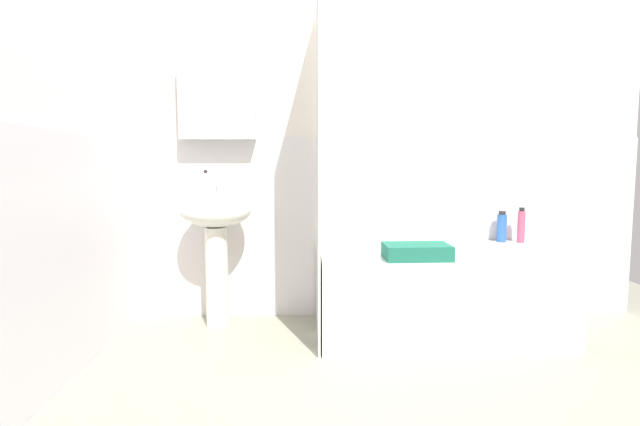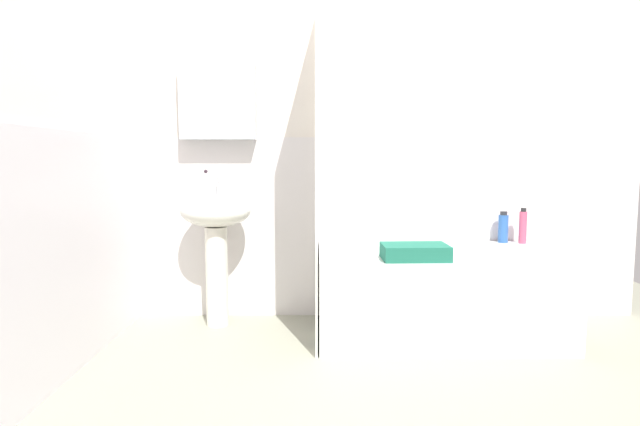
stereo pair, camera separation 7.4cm
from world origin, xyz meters
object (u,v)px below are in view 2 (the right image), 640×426
Objects in this scene: lotion_bottle at (505,228)px; bathtub at (439,293)px; soap_dispenser at (208,184)px; towel_folded at (417,252)px; sink at (218,230)px; body_wash_bottle at (525,227)px.

bathtub is at bearing -147.22° from lotion_bottle.
towel_folded is at bearing -21.74° from soap_dispenser.
sink is 1.86m from lotion_bottle.
soap_dispenser is at bearing -178.70° from body_wash_bottle.
sink is at bearing -177.26° from body_wash_bottle.
towel_folded reaches higher than bathtub.
bathtub is at bearing -9.43° from soap_dispenser.
soap_dispenser is 1.58m from bathtub.
lotion_bottle is at bearing 3.98° from sink.
bathtub is 6.93× the size of lotion_bottle.
sink is 1.42m from bathtub.
lotion_bottle is at bearing 163.15° from body_wash_bottle.
body_wash_bottle is (2.03, 0.05, -0.28)m from soap_dispenser.
sink is at bearing -176.02° from lotion_bottle.
bathtub is (1.43, -0.24, -0.65)m from soap_dispenser.
bathtub is 6.15× the size of body_wash_bottle.
lotion_bottle reaches higher than bathtub.
lotion_bottle is 0.89m from towel_folded.
body_wash_bottle is (0.61, 0.28, 0.37)m from bathtub.
sink is 0.30m from soap_dispenser.
bathtub is at bearing 53.96° from towel_folded.
body_wash_bottle is 0.96m from towel_folded.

